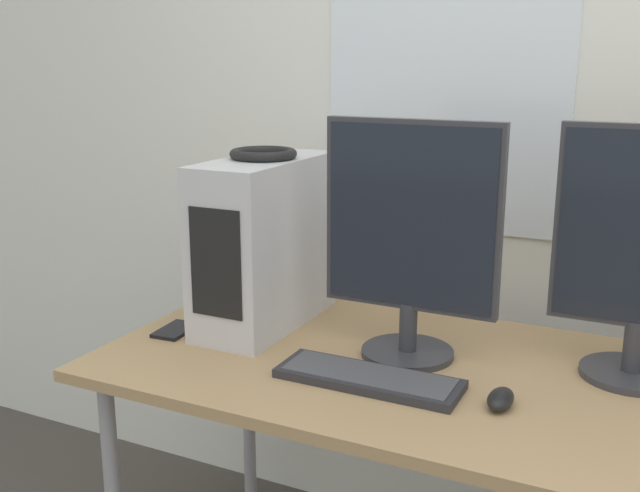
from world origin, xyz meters
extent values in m
cube|color=white|center=(-0.55, 0.90, 1.64)|extent=(0.71, 0.01, 1.29)
cube|color=tan|center=(0.00, 0.40, 0.77)|extent=(2.39, 0.81, 0.03)
cylinder|color=#99999E|center=(-1.12, 0.73, 0.38)|extent=(0.04, 0.04, 0.75)
cube|color=silver|center=(-0.91, 0.51, 1.01)|extent=(0.21, 0.47, 0.45)
cube|color=black|center=(-0.91, 0.27, 1.01)|extent=(0.14, 0.00, 0.27)
torus|color=black|center=(-0.91, 0.51, 1.25)|extent=(0.18, 0.18, 0.03)
cylinder|color=#333338|center=(-0.48, 0.45, 0.79)|extent=(0.23, 0.23, 0.02)
cylinder|color=#333338|center=(-0.48, 0.45, 0.86)|extent=(0.04, 0.04, 0.12)
cube|color=#333338|center=(-0.48, 0.45, 1.13)|extent=(0.43, 0.03, 0.45)
cube|color=black|center=(-0.48, 0.43, 1.13)|extent=(0.40, 0.00, 0.43)
cylinder|color=#333338|center=(0.02, 0.56, 0.79)|extent=(0.23, 0.23, 0.02)
cylinder|color=#333338|center=(0.02, 0.56, 0.86)|extent=(0.04, 0.04, 0.12)
cube|color=#28282D|center=(-0.51, 0.26, 0.79)|extent=(0.42, 0.14, 0.02)
cube|color=#47474C|center=(-0.51, 0.26, 0.80)|extent=(0.39, 0.12, 0.00)
ellipsoid|color=black|center=(-0.21, 0.27, 0.80)|extent=(0.05, 0.10, 0.04)
cube|color=black|center=(-1.09, 0.33, 0.78)|extent=(0.09, 0.13, 0.01)
camera|label=1|loc=(0.08, -1.18, 1.49)|focal=42.00mm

